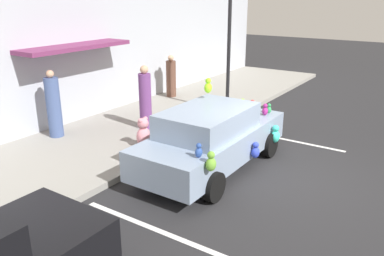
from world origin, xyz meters
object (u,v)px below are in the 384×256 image
object	(u,v)px
teddy_bear_on_sidewalk	(143,133)
plush_covered_car	(212,137)
pedestrian_near_shopfront	(171,78)
pedestrian_by_lamp	(54,106)
pedestrian_walking_past	(145,99)
street_lamp_post	(229,37)

from	to	relation	value
teddy_bear_on_sidewalk	plush_covered_car	bearing A→B (deg)	-87.76
plush_covered_car	pedestrian_near_shopfront	xyz separation A→B (m)	(4.68, 4.70, 0.10)
teddy_bear_on_sidewalk	pedestrian_by_lamp	world-z (taller)	pedestrian_by_lamp
pedestrian_walking_past	plush_covered_car	bearing A→B (deg)	-110.37
pedestrian_by_lamp	teddy_bear_on_sidewalk	bearing A→B (deg)	-73.11
plush_covered_car	teddy_bear_on_sidewalk	bearing A→B (deg)	92.24
pedestrian_by_lamp	street_lamp_post	bearing A→B (deg)	-29.79
plush_covered_car	street_lamp_post	world-z (taller)	street_lamp_post
street_lamp_post	teddy_bear_on_sidewalk	bearing A→B (deg)	176.73
teddy_bear_on_sidewalk	pedestrian_near_shopfront	xyz separation A→B (m)	(4.77, 2.63, 0.37)
pedestrian_near_shopfront	plush_covered_car	bearing A→B (deg)	-134.88
teddy_bear_on_sidewalk	street_lamp_post	distance (m)	4.69
pedestrian_walking_past	pedestrian_near_shopfront	bearing A→B (deg)	25.56
plush_covered_car	teddy_bear_on_sidewalk	world-z (taller)	plush_covered_car
street_lamp_post	pedestrian_near_shopfront	distance (m)	3.44
plush_covered_car	pedestrian_walking_past	world-z (taller)	plush_covered_car
plush_covered_car	pedestrian_walking_past	size ratio (longest dim) A/B	2.38
plush_covered_car	pedestrian_near_shopfront	size ratio (longest dim) A/B	2.79
teddy_bear_on_sidewalk	pedestrian_by_lamp	distance (m)	2.76
plush_covered_car	teddy_bear_on_sidewalk	xyz separation A→B (m)	(-0.08, 2.07, -0.27)
plush_covered_car	pedestrian_by_lamp	xyz separation A→B (m)	(-0.87, 4.67, 0.24)
street_lamp_post	pedestrian_near_shopfront	bearing A→B (deg)	77.94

